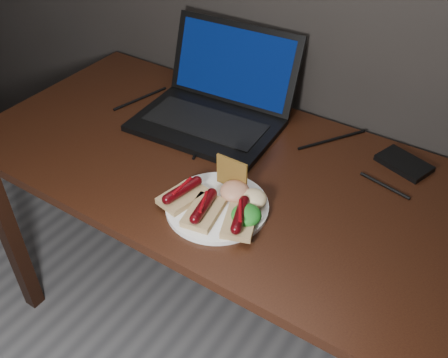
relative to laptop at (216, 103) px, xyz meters
name	(u,v)px	position (x,y,z in m)	size (l,w,h in m)	color
desk	(220,186)	(0.13, -0.17, -0.14)	(1.40, 0.70, 0.75)	black
laptop	(216,103)	(0.00, 0.00, 0.00)	(0.43, 0.38, 0.25)	black
hard_drive	(404,163)	(0.55, 0.08, -0.04)	(0.13, 0.08, 0.02)	black
desk_cables	(252,135)	(0.14, -0.02, -0.05)	(0.90, 0.38, 0.01)	black
plate	(217,206)	(0.23, -0.33, -0.05)	(0.25, 0.25, 0.01)	white
bread_sausage_left	(183,194)	(0.15, -0.36, -0.02)	(0.09, 0.13, 0.04)	tan
bread_sausage_center	(204,209)	(0.22, -0.38, -0.02)	(0.09, 0.13, 0.04)	tan
bread_sausage_right	(240,218)	(0.31, -0.36, -0.02)	(0.11, 0.13, 0.04)	tan
crispbread	(232,173)	(0.22, -0.26, 0.00)	(0.09, 0.01, 0.09)	olive
salad_greens	(246,215)	(0.31, -0.34, -0.02)	(0.07, 0.07, 0.04)	#125D19
salsa_mound	(235,191)	(0.25, -0.29, -0.02)	(0.07, 0.07, 0.04)	#A71C10
coleslaw_mound	(254,198)	(0.30, -0.28, -0.02)	(0.06, 0.06, 0.04)	#ECE7CC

